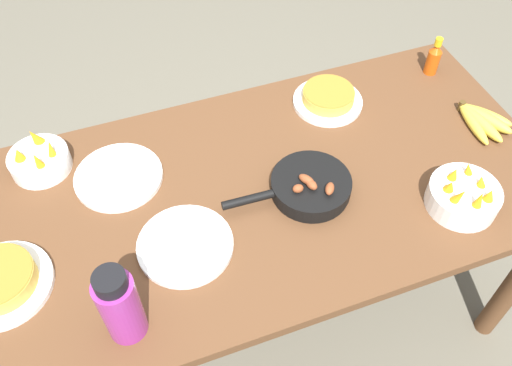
% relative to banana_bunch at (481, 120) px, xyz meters
% --- Properties ---
extents(ground_plane, '(14.00, 14.00, 0.00)m').
position_rel_banana_bunch_xyz_m(ground_plane, '(-0.76, -0.01, -0.80)').
color(ground_plane, '#666051').
extents(dining_table, '(1.74, 0.84, 0.78)m').
position_rel_banana_bunch_xyz_m(dining_table, '(-0.76, -0.01, -0.12)').
color(dining_table, brown).
rests_on(dining_table, ground_plane).
extents(banana_bunch, '(0.15, 0.20, 0.04)m').
position_rel_banana_bunch_xyz_m(banana_bunch, '(0.00, 0.00, 0.00)').
color(banana_bunch, gold).
rests_on(banana_bunch, dining_table).
extents(skillet, '(0.37, 0.23, 0.08)m').
position_rel_banana_bunch_xyz_m(skillet, '(-0.62, -0.07, 0.01)').
color(skillet, black).
rests_on(skillet, dining_table).
extents(frittata_plate_center, '(0.25, 0.25, 0.06)m').
position_rel_banana_bunch_xyz_m(frittata_plate_center, '(-1.45, -0.08, 0.01)').
color(frittata_plate_center, white).
rests_on(frittata_plate_center, dining_table).
extents(frittata_plate_side, '(0.23, 0.23, 0.06)m').
position_rel_banana_bunch_xyz_m(frittata_plate_side, '(-0.41, 0.25, 0.01)').
color(frittata_plate_side, white).
rests_on(frittata_plate_side, dining_table).
extents(empty_plate_near_front, '(0.25, 0.25, 0.02)m').
position_rel_banana_bunch_xyz_m(empty_plate_near_front, '(-1.00, -0.12, -0.01)').
color(empty_plate_near_front, white).
rests_on(empty_plate_near_front, dining_table).
extents(empty_plate_far_left, '(0.25, 0.25, 0.02)m').
position_rel_banana_bunch_xyz_m(empty_plate_far_left, '(-1.12, 0.17, -0.01)').
color(empty_plate_far_left, white).
rests_on(empty_plate_far_left, dining_table).
extents(fruit_bowl_mango, '(0.20, 0.20, 0.12)m').
position_rel_banana_bunch_xyz_m(fruit_bowl_mango, '(-0.24, -0.25, 0.02)').
color(fruit_bowl_mango, white).
rests_on(fruit_bowl_mango, dining_table).
extents(fruit_bowl_citrus, '(0.17, 0.17, 0.11)m').
position_rel_banana_bunch_xyz_m(fruit_bowl_citrus, '(-1.32, 0.29, 0.01)').
color(fruit_bowl_citrus, white).
rests_on(fruit_bowl_citrus, dining_table).
extents(water_bottle, '(0.09, 0.09, 0.24)m').
position_rel_banana_bunch_xyz_m(water_bottle, '(-1.18, -0.30, 0.09)').
color(water_bottle, '#992D89').
rests_on(water_bottle, dining_table).
extents(hot_sauce_bottle, '(0.04, 0.04, 0.14)m').
position_rel_banana_bunch_xyz_m(hot_sauce_bottle, '(-0.01, 0.28, 0.04)').
color(hot_sauce_bottle, '#C64C0F').
rests_on(hot_sauce_bottle, dining_table).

